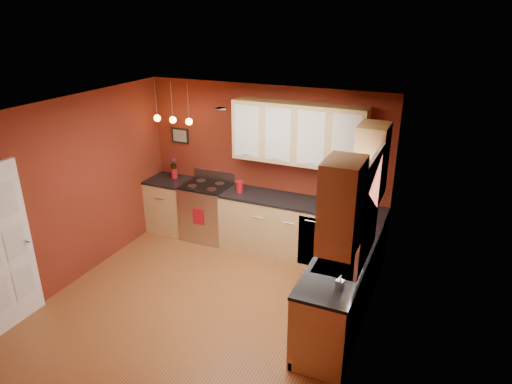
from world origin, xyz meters
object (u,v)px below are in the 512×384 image
at_px(gas_range, 207,211).
at_px(coffee_maker, 351,200).
at_px(red_canister, 240,187).
at_px(sink, 340,264).
at_px(soap_pump, 340,283).

xyz_separation_m(gas_range, coffee_maker, (2.38, 0.09, 0.58)).
bearing_deg(red_canister, sink, -36.32).
bearing_deg(sink, coffee_maker, 98.73).
xyz_separation_m(red_canister, coffee_maker, (1.75, 0.13, 0.02)).
bearing_deg(coffee_maker, soap_pump, -67.41).
xyz_separation_m(gas_range, red_canister, (0.63, -0.04, 0.55)).
height_order(red_canister, coffee_maker, coffee_maker).
height_order(red_canister, soap_pump, red_canister).
xyz_separation_m(sink, red_canister, (-1.99, 1.46, 0.12)).
distance_m(gas_range, coffee_maker, 2.45).
bearing_deg(gas_range, coffee_maker, 2.15).
relative_size(sink, soap_pump, 4.23).
bearing_deg(coffee_maker, gas_range, -165.35).
bearing_deg(gas_range, soap_pump, -36.62).
relative_size(red_canister, soap_pump, 1.11).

